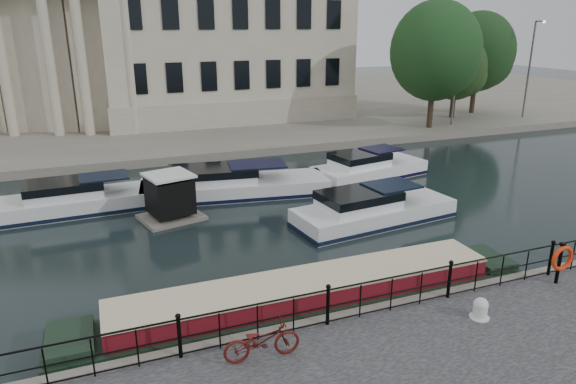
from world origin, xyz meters
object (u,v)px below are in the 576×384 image
(mooring_bollard, at_px, (480,309))
(bicycle, at_px, (262,340))
(life_ring_post, at_px, (562,259))
(narrowboat, at_px, (308,302))
(harbour_hut, at_px, (170,199))

(mooring_bollard, bearing_deg, bicycle, 175.54)
(life_ring_post, distance_m, narrowboat, 8.03)
(bicycle, bearing_deg, mooring_bollard, -91.24)
(mooring_bollard, xyz_separation_m, narrowboat, (-4.00, 2.79, -0.48))
(mooring_bollard, relative_size, harbour_hut, 0.20)
(mooring_bollard, relative_size, life_ring_post, 0.45)
(life_ring_post, bearing_deg, narrowboat, 164.66)
(bicycle, distance_m, harbour_hut, 11.82)
(narrowboat, bearing_deg, harbour_hut, 105.69)
(narrowboat, xyz_separation_m, harbour_hut, (-2.59, 9.52, 0.59))
(bicycle, bearing_deg, narrowboat, -41.05)
(mooring_bollard, height_order, harbour_hut, harbour_hut)
(bicycle, relative_size, life_ring_post, 1.39)
(bicycle, distance_m, narrowboat, 3.29)
(mooring_bollard, xyz_separation_m, life_ring_post, (3.68, 0.68, 0.57))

